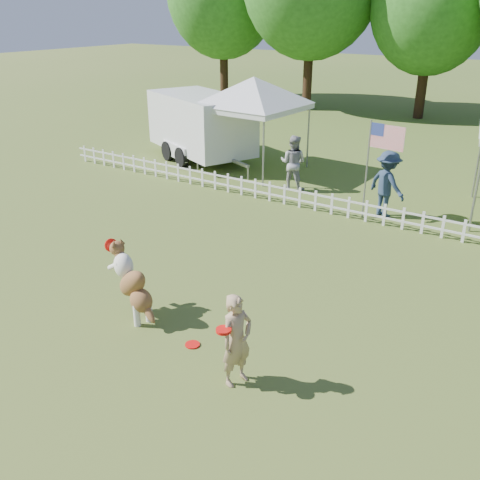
{
  "coord_description": "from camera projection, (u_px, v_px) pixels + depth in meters",
  "views": [
    {
      "loc": [
        4.87,
        -6.0,
        5.29
      ],
      "look_at": [
        -0.47,
        2.0,
        1.1
      ],
      "focal_mm": 40.0,
      "sensor_mm": 36.0,
      "label": 1
    }
  ],
  "objects": [
    {
      "name": "handler",
      "position": [
        237.0,
        340.0,
        7.94
      ],
      "size": [
        0.49,
        0.62,
        1.5
      ],
      "primitive_type": "imported",
      "rotation": [
        0.0,
        0.0,
        1.31
      ],
      "color": "tan",
      "rests_on": "ground"
    },
    {
      "name": "ground",
      "position": [
        198.0,
        343.0,
        9.16
      ],
      "size": [
        120.0,
        120.0,
        0.0
      ],
      "primitive_type": "plane",
      "color": "#35531A",
      "rests_on": "ground"
    },
    {
      "name": "spectator_a",
      "position": [
        293.0,
        163.0,
        16.61
      ],
      "size": [
        0.92,
        0.77,
        1.72
      ],
      "primitive_type": "imported",
      "rotation": [
        0.0,
        0.0,
        3.3
      ],
      "color": "gray",
      "rests_on": "ground"
    },
    {
      "name": "flag_pole",
      "position": [
        367.0,
        170.0,
        14.17
      ],
      "size": [
        1.02,
        0.25,
        2.65
      ],
      "primitive_type": null,
      "rotation": [
        0.0,
        0.0,
        -0.15
      ],
      "color": "gray",
      "rests_on": "ground"
    },
    {
      "name": "spectator_b",
      "position": [
        387.0,
        184.0,
        14.45
      ],
      "size": [
        1.35,
        1.11,
        1.81
      ],
      "primitive_type": "imported",
      "rotation": [
        0.0,
        0.0,
        2.7
      ],
      "color": "#23344C",
      "rests_on": "ground"
    },
    {
      "name": "dog",
      "position": [
        133.0,
        284.0,
        9.69
      ],
      "size": [
        1.4,
        0.82,
        1.38
      ],
      "primitive_type": null,
      "rotation": [
        0.0,
        0.0,
        -0.3
      ],
      "color": "brown",
      "rests_on": "ground"
    },
    {
      "name": "cargo_trailer",
      "position": [
        201.0,
        127.0,
        19.84
      ],
      "size": [
        6.06,
        4.44,
        2.44
      ],
      "primitive_type": null,
      "rotation": [
        0.0,
        0.0,
        -0.41
      ],
      "color": "white",
      "rests_on": "ground"
    },
    {
      "name": "canopy_tent_left",
      "position": [
        253.0,
        126.0,
        18.39
      ],
      "size": [
        3.18,
        3.18,
        3.12
      ],
      "primitive_type": null,
      "rotation": [
        0.0,
        0.0,
        -0.06
      ],
      "color": "silver",
      "rests_on": "ground"
    },
    {
      "name": "picket_fence",
      "position": [
        357.0,
        209.0,
        14.38
      ],
      "size": [
        22.0,
        0.08,
        0.6
      ],
      "primitive_type": null,
      "color": "white",
      "rests_on": "ground"
    },
    {
      "name": "frisbee_on_turf",
      "position": [
        192.0,
        345.0,
        9.11
      ],
      "size": [
        0.33,
        0.33,
        0.02
      ],
      "primitive_type": "cylinder",
      "rotation": [
        0.0,
        0.0,
        -0.4
      ],
      "color": "red",
      "rests_on": "ground"
    },
    {
      "name": "tree_far_left",
      "position": [
        223.0,
        4.0,
        31.37
      ],
      "size": [
        6.6,
        6.6,
        11.0
      ],
      "primitive_type": null,
      "color": "#275F1B",
      "rests_on": "ground"
    },
    {
      "name": "tree_center_left",
      "position": [
        431.0,
        16.0,
        25.89
      ],
      "size": [
        6.0,
        6.0,
        9.8
      ],
      "primitive_type": null,
      "color": "#275F1B",
      "rests_on": "ground"
    }
  ]
}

